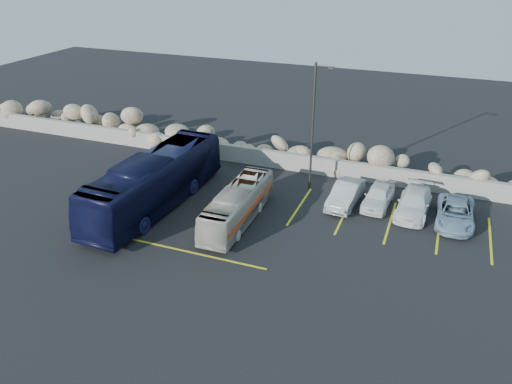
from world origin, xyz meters
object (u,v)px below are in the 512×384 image
(vintage_bus, at_px, (238,205))
(car_a, at_px, (378,196))
(lamppost, at_px, (314,125))
(car_b, at_px, (346,194))
(tour_coach, at_px, (155,181))
(car_d, at_px, (455,213))
(car_c, at_px, (414,203))

(vintage_bus, xyz_separation_m, car_a, (7.03, 4.73, -0.39))
(car_a, bearing_deg, lamppost, 174.11)
(lamppost, bearing_deg, vintage_bus, -116.11)
(vintage_bus, xyz_separation_m, car_b, (5.19, 4.19, -0.35))
(tour_coach, height_order, car_d, tour_coach)
(vintage_bus, height_order, car_c, vintage_bus)
(lamppost, bearing_deg, car_a, -9.69)
(lamppost, distance_m, vintage_bus, 6.92)
(vintage_bus, relative_size, car_c, 1.70)
(vintage_bus, bearing_deg, car_c, 25.99)
(tour_coach, relative_size, car_d, 2.65)
(car_a, xyz_separation_m, car_b, (-1.85, -0.53, 0.03))
(lamppost, relative_size, tour_coach, 0.70)
(lamppost, xyz_separation_m, car_b, (2.51, -1.28, -3.63))
(car_b, distance_m, car_d, 6.16)
(lamppost, height_order, car_a, lamppost)
(vintage_bus, relative_size, tour_coach, 0.64)
(car_a, bearing_deg, car_b, -160.06)
(lamppost, height_order, car_d, lamppost)
(car_d, bearing_deg, lamppost, 171.00)
(car_c, bearing_deg, car_b, -171.23)
(lamppost, height_order, tour_coach, lamppost)
(lamppost, xyz_separation_m, tour_coach, (-7.93, -5.48, -2.70))
(lamppost, xyz_separation_m, vintage_bus, (-2.68, -5.47, -3.28))
(car_a, bearing_deg, car_d, -3.47)
(lamppost, relative_size, car_b, 1.99)
(lamppost, bearing_deg, tour_coach, -145.35)
(lamppost, distance_m, car_d, 9.51)
(car_c, bearing_deg, car_a, 178.81)
(car_b, xyz_separation_m, car_c, (3.89, 0.37, -0.04))
(car_b, bearing_deg, tour_coach, -153.35)
(tour_coach, xyz_separation_m, car_d, (16.60, 4.19, -0.99))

